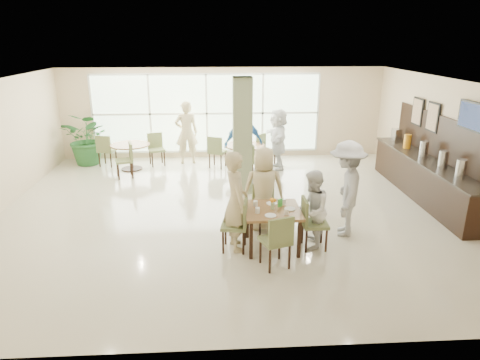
{
  "coord_description": "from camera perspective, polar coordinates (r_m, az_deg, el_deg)",
  "views": [
    {
      "loc": [
        -0.26,
        -8.84,
        3.67
      ],
      "look_at": [
        0.2,
        -1.2,
        1.1
      ],
      "focal_mm": 32.0,
      "sensor_mm": 36.0,
      "label": 1
    }
  ],
  "objects": [
    {
      "name": "ground",
      "position": [
        9.58,
        -1.63,
        -3.98
      ],
      "size": [
        10.0,
        10.0,
        0.0
      ],
      "primitive_type": "plane",
      "color": "beige",
      "rests_on": "ground"
    },
    {
      "name": "room_shell",
      "position": [
        9.06,
        -1.73,
        6.01
      ],
      "size": [
        10.0,
        10.0,
        10.0
      ],
      "color": "white",
      "rests_on": "ground"
    },
    {
      "name": "window_bank",
      "position": [
        13.5,
        -4.46,
        8.82
      ],
      "size": [
        7.0,
        0.04,
        7.0
      ],
      "color": "silver",
      "rests_on": "ground"
    },
    {
      "name": "column",
      "position": [
        10.32,
        0.31,
        5.85
      ],
      "size": [
        0.45,
        0.45,
        2.8
      ],
      "primitive_type": "cube",
      "color": "#747D57",
      "rests_on": "ground"
    },
    {
      "name": "main_table",
      "position": [
        7.71,
        4.34,
        -4.49
      ],
      "size": [
        0.99,
        0.99,
        0.75
      ],
      "color": "brown",
      "rests_on": "ground"
    },
    {
      "name": "round_table_left",
      "position": [
        12.73,
        -14.4,
        3.9
      ],
      "size": [
        1.12,
        1.12,
        0.75
      ],
      "color": "brown",
      "rests_on": "ground"
    },
    {
      "name": "round_table_right",
      "position": [
        12.25,
        0.63,
        3.96
      ],
      "size": [
        1.15,
        1.15,
        0.75
      ],
      "color": "brown",
      "rests_on": "ground"
    },
    {
      "name": "chairs_main_table",
      "position": [
        7.75,
        4.35,
        -5.86
      ],
      "size": [
        1.94,
        1.91,
        0.95
      ],
      "color": "olive",
      "rests_on": "ground"
    },
    {
      "name": "chairs_table_left",
      "position": [
        12.77,
        -14.52,
        3.46
      ],
      "size": [
        2.02,
        1.72,
        0.95
      ],
      "color": "olive",
      "rests_on": "ground"
    },
    {
      "name": "chairs_table_right",
      "position": [
        12.24,
        0.37,
        3.43
      ],
      "size": [
        2.06,
        1.7,
        0.95
      ],
      "color": "olive",
      "rests_on": "ground"
    },
    {
      "name": "tabletop_clutter",
      "position": [
        7.64,
        4.5,
        -3.49
      ],
      "size": [
        0.74,
        0.76,
        0.21
      ],
      "color": "white",
      "rests_on": "main_table"
    },
    {
      "name": "buffet_counter",
      "position": [
        11.03,
        23.44,
        0.57
      ],
      "size": [
        0.64,
        4.7,
        1.95
      ],
      "color": "black",
      "rests_on": "ground"
    },
    {
      "name": "wall_tv",
      "position": [
        9.86,
        28.67,
        7.43
      ],
      "size": [
        0.06,
        1.0,
        0.58
      ],
      "color": "black",
      "rests_on": "ground"
    },
    {
      "name": "framed_art_a",
      "position": [
        11.28,
        24.32,
        7.64
      ],
      "size": [
        0.05,
        0.55,
        0.7
      ],
      "color": "black",
      "rests_on": "ground"
    },
    {
      "name": "framed_art_b",
      "position": [
        11.99,
        22.6,
        8.42
      ],
      "size": [
        0.05,
        0.55,
        0.7
      ],
      "color": "black",
      "rests_on": "ground"
    },
    {
      "name": "potted_plant",
      "position": [
        13.57,
        -19.57,
        5.23
      ],
      "size": [
        1.86,
        1.86,
        1.58
      ],
      "primitive_type": "imported",
      "rotation": [
        0.0,
        0.0,
        -0.39
      ],
      "color": "#26602B",
      "rests_on": "ground"
    },
    {
      "name": "teen_left",
      "position": [
        7.57,
        -0.56,
        -2.85
      ],
      "size": [
        0.57,
        0.74,
        1.82
      ],
      "primitive_type": "imported",
      "rotation": [
        0.0,
        0.0,
        1.79
      ],
      "color": "#C9B686",
      "rests_on": "ground"
    },
    {
      "name": "teen_far",
      "position": [
        8.38,
        3.18,
        -1.21
      ],
      "size": [
        0.84,
        0.48,
        1.68
      ],
      "primitive_type": "imported",
      "rotation": [
        0.0,
        0.0,
        3.1
      ],
      "color": "#C9B686",
      "rests_on": "ground"
    },
    {
      "name": "teen_right",
      "position": [
        7.79,
        9.57,
        -3.94
      ],
      "size": [
        0.71,
        0.82,
        1.45
      ],
      "primitive_type": "imported",
      "rotation": [
        0.0,
        0.0,
        -1.82
      ],
      "color": "white",
      "rests_on": "ground"
    },
    {
      "name": "teen_standing",
      "position": [
        8.36,
        13.97,
        -1.15
      ],
      "size": [
        0.99,
        1.34,
        1.86
      ],
      "primitive_type": "imported",
      "rotation": [
        0.0,
        0.0,
        -1.84
      ],
      "color": "#AEAEB0",
      "rests_on": "ground"
    },
    {
      "name": "adult_a",
      "position": [
        11.37,
        0.49,
        4.78
      ],
      "size": [
        1.29,
        1.05,
        1.93
      ],
      "primitive_type": "imported",
      "rotation": [
        0.0,
        0.0,
        0.42
      ],
      "color": "#4690D2",
      "rests_on": "ground"
    },
    {
      "name": "adult_b",
      "position": [
        12.4,
        5.09,
        5.45
      ],
      "size": [
        0.7,
        1.62,
        1.75
      ],
      "primitive_type": "imported",
      "rotation": [
        0.0,
        0.0,
        -1.57
      ],
      "color": "white",
      "rests_on": "ground"
    },
    {
      "name": "adult_standing",
      "position": [
        12.98,
        -7.14,
        6.29
      ],
      "size": [
        0.74,
        0.53,
        1.89
      ],
      "primitive_type": "imported",
      "rotation": [
        0.0,
        0.0,
        3.26
      ],
      "color": "#C9B686",
      "rests_on": "ground"
    }
  ]
}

